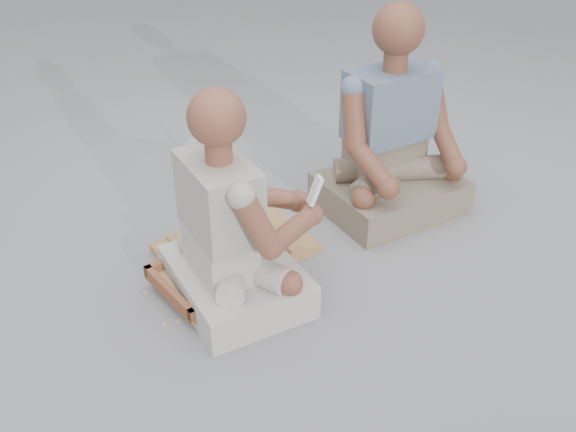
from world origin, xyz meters
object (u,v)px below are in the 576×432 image
object	(u,v)px
tool_tray	(217,274)
craftsman	(232,233)
carved_panel	(235,248)
companion	(392,146)

from	to	relation	value
tool_tray	craftsman	bearing A→B (deg)	-55.05
carved_panel	companion	xyz separation A→B (m)	(0.82, 0.13, 0.31)
craftsman	companion	size ratio (longest dim) A/B	0.89
carved_panel	craftsman	world-z (taller)	craftsman
companion	tool_tray	bearing A→B (deg)	9.32
tool_tray	companion	distance (m)	1.05
companion	craftsman	bearing A→B (deg)	14.69
craftsman	tool_tray	bearing A→B (deg)	-154.04
tool_tray	craftsman	size ratio (longest dim) A/B	0.63
tool_tray	companion	bearing A→B (deg)	19.86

